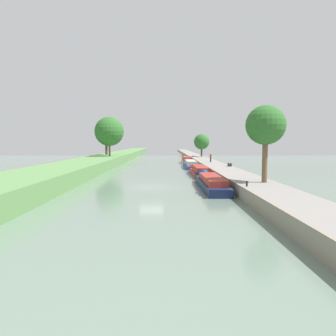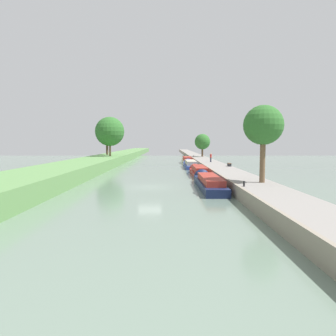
% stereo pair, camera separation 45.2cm
% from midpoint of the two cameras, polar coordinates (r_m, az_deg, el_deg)
% --- Properties ---
extents(ground_plane, '(160.00, 160.00, 0.00)m').
position_cam_midpoint_polar(ground_plane, '(33.69, -2.83, -3.45)').
color(ground_plane, slate).
extents(left_grassy_bank, '(7.41, 260.00, 1.77)m').
position_cam_midpoint_polar(left_grassy_bank, '(36.09, -21.63, -1.82)').
color(left_grassy_bank, '#5B894C').
rests_on(left_grassy_bank, ground_plane).
extents(right_towpath, '(3.82, 260.00, 1.11)m').
position_cam_midpoint_polar(right_towpath, '(34.54, 13.72, -2.45)').
color(right_towpath, gray).
rests_on(right_towpath, ground_plane).
extents(stone_quay, '(0.25, 260.00, 1.16)m').
position_cam_midpoint_polar(stone_quay, '(34.11, 10.39, -2.44)').
color(stone_quay, gray).
rests_on(stone_quay, ground_plane).
extents(narrowboat_navy, '(2.13, 13.25, 2.02)m').
position_cam_midpoint_polar(narrowboat_navy, '(33.68, 7.76, -2.54)').
color(narrowboat_navy, '#141E42').
rests_on(narrowboat_navy, ground_plane).
extents(narrowboat_red, '(1.96, 12.35, 2.02)m').
position_cam_midpoint_polar(narrowboat_red, '(46.43, 5.91, -0.57)').
color(narrowboat_red, maroon).
rests_on(narrowboat_red, ground_plane).
extents(narrowboat_blue, '(2.13, 12.81, 2.07)m').
position_cam_midpoint_polar(narrowboat_blue, '(60.54, 4.33, 0.66)').
color(narrowboat_blue, '#283D93').
rests_on(narrowboat_blue, ground_plane).
extents(narrowboat_cream, '(2.18, 10.68, 2.15)m').
position_cam_midpoint_polar(narrowboat_cream, '(72.89, 3.72, 1.37)').
color(narrowboat_cream, beige).
rests_on(narrowboat_cream, ground_plane).
extents(tree_rightbank_near, '(3.57, 3.57, 6.97)m').
position_cam_midpoint_polar(tree_rightbank_near, '(29.87, 17.34, 7.29)').
color(tree_rightbank_near, brown).
rests_on(tree_rightbank_near, right_towpath).
extents(tree_rightbank_midnear, '(3.95, 3.95, 5.77)m').
position_cam_midpoint_polar(tree_rightbank_midnear, '(81.47, 6.49, 4.72)').
color(tree_rightbank_midnear, brown).
rests_on(tree_rightbank_midnear, right_towpath).
extents(tree_leftbank_downstream, '(6.25, 6.25, 8.43)m').
position_cam_midpoint_polar(tree_leftbank_downstream, '(69.42, -10.16, 6.49)').
color(tree_leftbank_downstream, brown).
rests_on(tree_leftbank_downstream, left_grassy_bank).
extents(tree_leftbank_upstream, '(5.14, 5.14, 8.09)m').
position_cam_midpoint_polar(tree_leftbank_upstream, '(77.37, -10.68, 6.43)').
color(tree_leftbank_upstream, '#4C3828').
rests_on(tree_leftbank_upstream, left_grassy_bank).
extents(person_walking, '(0.34, 0.34, 1.66)m').
position_cam_midpoint_polar(person_walking, '(58.95, 8.05, 1.92)').
color(person_walking, '#282D42').
rests_on(person_walking, right_towpath).
extents(mooring_bollard_near, '(0.16, 0.16, 0.45)m').
position_cam_midpoint_polar(mooring_bollard_near, '(26.91, 14.12, -2.77)').
color(mooring_bollard_near, black).
rests_on(mooring_bollard_near, right_towpath).
extents(mooring_bollard_far, '(0.16, 0.16, 0.45)m').
position_cam_midpoint_polar(mooring_bollard_far, '(77.55, 4.93, 2.11)').
color(mooring_bollard_far, black).
rests_on(mooring_bollard_far, right_towpath).
extents(park_bench, '(0.44, 1.50, 0.47)m').
position_cam_midpoint_polar(park_bench, '(49.08, 11.36, 0.72)').
color(park_bench, '#333338').
rests_on(park_bench, right_towpath).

